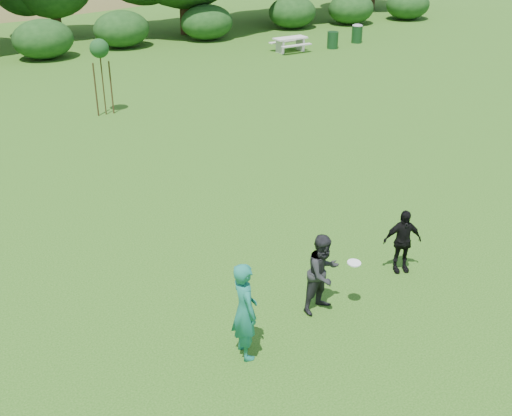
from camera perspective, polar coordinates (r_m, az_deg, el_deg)
The scene contains 9 objects.
ground at distance 12.93m, azimuth 6.91°, elevation -9.40°, with size 120.00×120.00×0.00m, color #19470C.
player_teal at distance 11.32m, azimuth -1.01°, elevation -9.09°, with size 0.68×0.45×1.88m, color #186F5C.
player_grey at distance 12.64m, azimuth 5.98°, elevation -5.78°, with size 0.80×0.63×1.65m, color black.
player_black at distance 14.25m, azimuth 12.87°, elevation -2.88°, with size 0.86×0.36×1.46m, color black.
trash_can_near at distance 36.42m, azimuth 6.83°, elevation 14.60°, with size 0.60×0.60×0.90m, color #153B1D.
frisbee at distance 12.60m, azimuth 8.72°, elevation -4.85°, with size 0.27×0.27×0.05m.
sapling at distance 24.73m, azimuth -13.74°, elevation 13.44°, with size 0.70×0.70×2.85m.
picnic_table at distance 35.37m, azimuth 3.06°, elevation 14.52°, with size 1.80×1.48×0.76m.
trash_can_lidded at distance 38.10m, azimuth 8.97°, elevation 15.11°, with size 0.60×0.60×1.05m.
Camera 1 is at (-6.68, -8.23, 7.42)m, focal length 45.00 mm.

